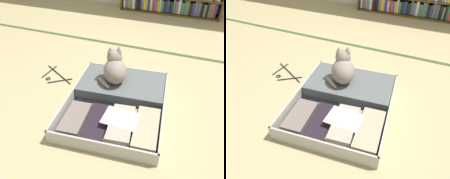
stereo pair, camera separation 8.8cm
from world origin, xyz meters
TOP-DOWN VIEW (x-y plane):
  - ground_plane at (0.00, 0.00)m, footprint 10.00×10.00m
  - tatami_border at (0.00, 1.01)m, footprint 4.80×0.05m
  - open_suitcase at (-0.13, 0.07)m, footprint 0.77×0.90m
  - black_cat at (-0.22, 0.21)m, footprint 0.27×0.28m
  - clothes_hanger at (-0.79, 0.22)m, footprint 0.34×0.26m

SIDE VIEW (x-z plane):
  - ground_plane at x=0.00m, z-range 0.00..0.00m
  - tatami_border at x=0.00m, z-range 0.00..0.00m
  - clothes_hanger at x=-0.79m, z-range 0.00..0.01m
  - open_suitcase at x=-0.13m, z-range -0.01..0.10m
  - black_cat at x=-0.22m, z-range 0.07..0.34m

